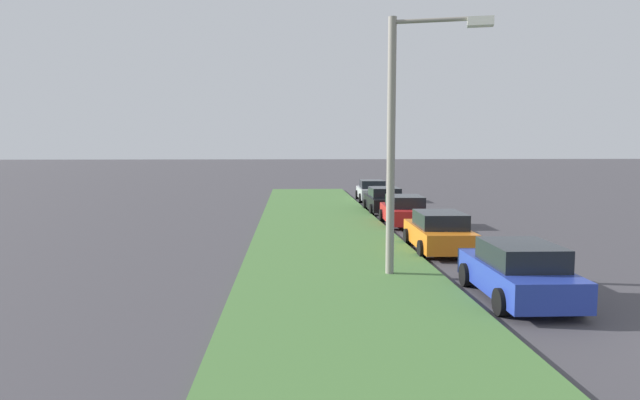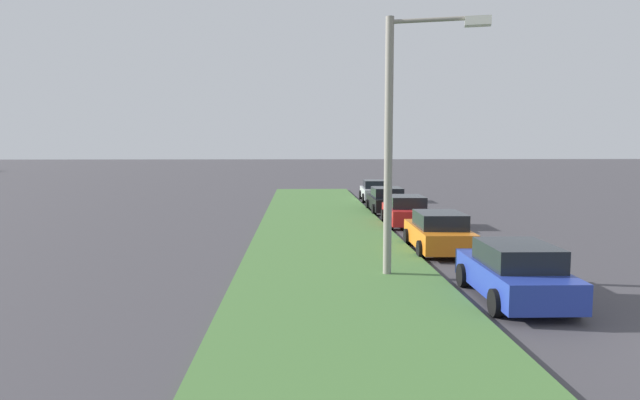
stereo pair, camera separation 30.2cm
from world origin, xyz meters
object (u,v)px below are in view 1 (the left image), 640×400
(parked_car_blue, at_px, (518,272))
(parked_car_black, at_px, (384,200))
(parked_car_orange, at_px, (439,232))
(parked_car_silver, at_px, (372,191))
(parked_car_red, at_px, (404,211))
(streetlight, at_px, (404,128))

(parked_car_blue, relative_size, parked_car_black, 1.00)
(parked_car_black, bearing_deg, parked_car_orange, 179.99)
(parked_car_silver, bearing_deg, parked_car_red, -179.04)
(parked_car_red, height_order, parked_car_black, same)
(parked_car_blue, bearing_deg, streetlight, 45.40)
(parked_car_blue, distance_m, parked_car_silver, 25.33)
(parked_car_black, distance_m, parked_car_silver, 6.80)
(parked_car_orange, distance_m, parked_car_black, 12.03)
(streetlight, bearing_deg, parked_car_blue, -135.37)
(parked_car_black, bearing_deg, parked_car_blue, -179.16)
(parked_car_red, xyz_separation_m, parked_car_black, (5.37, 0.10, 0.00))
(parked_car_blue, bearing_deg, parked_car_orange, 3.30)
(parked_car_red, bearing_deg, parked_car_silver, 0.99)
(parked_car_red, distance_m, parked_car_silver, 12.16)
(parked_car_blue, xyz_separation_m, parked_car_orange, (6.50, 0.29, 0.00))
(parked_car_blue, distance_m, parked_car_orange, 6.51)
(parked_car_orange, relative_size, streetlight, 0.58)
(parked_car_blue, distance_m, parked_car_black, 18.53)
(parked_car_blue, distance_m, streetlight, 5.07)
(parked_car_red, bearing_deg, parked_car_orange, -178.79)
(parked_car_blue, relative_size, parked_car_red, 0.99)
(parked_car_red, xyz_separation_m, streetlight, (-10.68, 2.24, 3.67))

